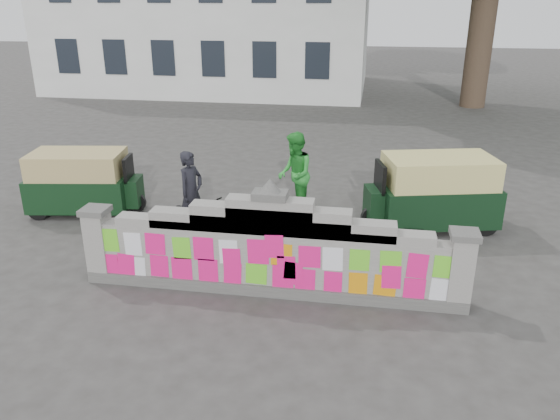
{
  "coord_description": "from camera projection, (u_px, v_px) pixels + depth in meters",
  "views": [
    {
      "loc": [
        1.49,
        -7.95,
        4.66
      ],
      "look_at": [
        -0.01,
        1.0,
        1.1
      ],
      "focal_mm": 35.0,
      "sensor_mm": 36.0,
      "label": 1
    }
  ],
  "objects": [
    {
      "name": "cyclist_rider",
      "position": [
        192.0,
        204.0,
        10.84
      ],
      "size": [
        0.59,
        0.7,
        1.64
      ],
      "primitive_type": "imported",
      "rotation": [
        0.0,
        0.0,
        1.18
      ],
      "color": "black",
      "rests_on": "ground"
    },
    {
      "name": "building",
      "position": [
        216.0,
        10.0,
        29.03
      ],
      "size": [
        16.0,
        10.0,
        8.9
      ],
      "color": "silver",
      "rests_on": "ground"
    },
    {
      "name": "cyclist_bike",
      "position": [
        193.0,
        219.0,
        10.97
      ],
      "size": [
        1.95,
        1.3,
        0.97
      ],
      "primitive_type": "imported",
      "rotation": [
        0.0,
        0.0,
        1.18
      ],
      "color": "black",
      "rests_on": "ground"
    },
    {
      "name": "rickshaw_right",
      "position": [
        434.0,
        191.0,
        11.56
      ],
      "size": [
        2.91,
        1.85,
        1.56
      ],
      "rotation": [
        0.0,
        0.0,
        3.38
      ],
      "color": "black",
      "rests_on": "ground"
    },
    {
      "name": "rickshaw_left",
      "position": [
        83.0,
        181.0,
        12.41
      ],
      "size": [
        2.64,
        1.52,
        1.42
      ],
      "rotation": [
        0.0,
        0.0,
        0.16
      ],
      "color": "black",
      "rests_on": "ground"
    },
    {
      "name": "ground",
      "position": [
        271.0,
        292.0,
        9.23
      ],
      "size": [
        100.0,
        100.0,
        0.0
      ],
      "primitive_type": "plane",
      "color": "#383533",
      "rests_on": "ground"
    },
    {
      "name": "pedestrian",
      "position": [
        295.0,
        174.0,
        12.21
      ],
      "size": [
        0.92,
        1.07,
        1.9
      ],
      "primitive_type": "imported",
      "rotation": [
        0.0,
        0.0,
        -1.33
      ],
      "color": "green",
      "rests_on": "ground"
    },
    {
      "name": "parapet_wall",
      "position": [
        270.0,
        252.0,
        8.95
      ],
      "size": [
        6.48,
        0.44,
        2.01
      ],
      "color": "#4C4C49",
      "rests_on": "ground"
    }
  ]
}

